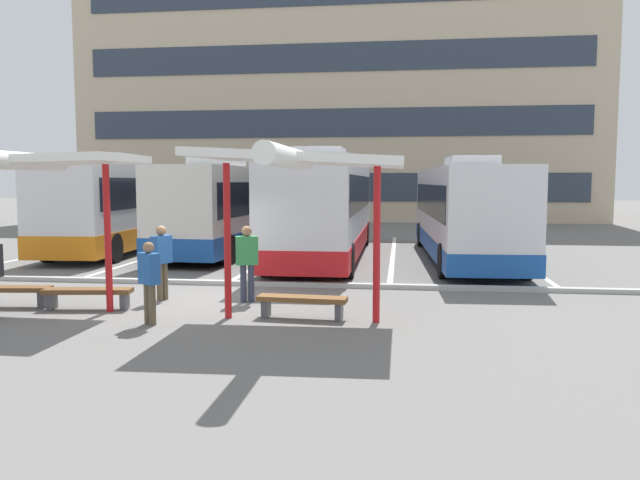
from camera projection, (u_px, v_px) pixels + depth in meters
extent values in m
plane|color=slate|center=(198.00, 301.00, 14.30)|extent=(160.00, 160.00, 0.00)
cube|color=#C6B293|center=(342.00, 79.00, 48.08)|extent=(36.13, 14.54, 21.28)
cube|color=#2D3847|center=(332.00, 187.00, 41.66)|extent=(33.24, 0.08, 1.87)
cube|color=#2D3847|center=(332.00, 123.00, 41.25)|extent=(33.24, 0.08, 1.87)
cube|color=#2D3847|center=(332.00, 57.00, 40.85)|extent=(33.24, 0.08, 1.87)
cube|color=silver|center=(125.00, 204.00, 24.74)|extent=(3.04, 11.29, 3.13)
cube|color=orange|center=(126.00, 234.00, 24.86)|extent=(3.08, 11.33, 0.76)
cube|color=black|center=(125.00, 192.00, 24.70)|extent=(3.02, 10.39, 1.09)
cube|color=black|center=(169.00, 192.00, 30.22)|extent=(2.17, 0.19, 1.88)
cube|color=silver|center=(109.00, 158.00, 23.19)|extent=(1.59, 2.27, 0.36)
cylinder|color=black|center=(136.00, 229.00, 28.91)|extent=(0.35, 1.01, 1.00)
cylinder|color=black|center=(183.00, 230.00, 28.74)|extent=(0.35, 1.01, 1.00)
cylinder|color=black|center=(48.00, 248.00, 21.00)|extent=(0.35, 1.01, 1.00)
cylinder|color=black|center=(113.00, 248.00, 20.83)|extent=(0.35, 1.01, 1.00)
cube|color=silver|center=(229.00, 207.00, 23.78)|extent=(3.11, 10.19, 2.98)
cube|color=#194C9E|center=(230.00, 236.00, 23.88)|extent=(3.15, 10.23, 0.71)
cube|color=black|center=(229.00, 197.00, 23.74)|extent=(3.08, 9.39, 1.16)
cube|color=black|center=(266.00, 195.00, 28.62)|extent=(2.16, 0.22, 1.79)
cube|color=silver|center=(217.00, 162.00, 22.39)|extent=(1.62, 2.29, 0.36)
cylinder|color=black|center=(231.00, 232.00, 27.46)|extent=(0.36, 1.02, 1.00)
cylinder|color=black|center=(281.00, 233.00, 27.03)|extent=(0.36, 1.02, 1.00)
cylinder|color=black|center=(163.00, 248.00, 20.77)|extent=(0.36, 1.02, 1.00)
cylinder|color=black|center=(228.00, 250.00, 20.33)|extent=(0.36, 1.02, 1.00)
cube|color=silver|center=(326.00, 206.00, 22.13)|extent=(2.64, 12.48, 3.19)
cube|color=red|center=(326.00, 241.00, 22.25)|extent=(2.68, 12.52, 0.66)
cube|color=black|center=(326.00, 192.00, 22.08)|extent=(2.66, 11.48, 1.16)
cube|color=black|center=(341.00, 192.00, 28.22)|extent=(2.25, 0.09, 1.92)
cube|color=silver|center=(320.00, 153.00, 20.42)|extent=(1.55, 2.21, 0.36)
cylinder|color=black|center=(311.00, 233.00, 26.98)|extent=(0.31, 1.00, 1.00)
cylinder|color=black|center=(365.00, 233.00, 26.69)|extent=(0.31, 1.00, 1.00)
cylinder|color=black|center=(266.00, 260.00, 17.82)|extent=(0.31, 1.00, 1.00)
cylinder|color=black|center=(348.00, 261.00, 17.54)|extent=(0.31, 1.00, 1.00)
cube|color=silver|center=(464.00, 210.00, 21.61)|extent=(2.91, 12.03, 2.90)
cube|color=#194C9E|center=(463.00, 243.00, 21.72)|extent=(2.95, 12.07, 0.61)
cube|color=black|center=(464.00, 200.00, 21.57)|extent=(2.90, 11.08, 1.04)
cube|color=black|center=(445.00, 196.00, 27.47)|extent=(2.15, 0.16, 1.74)
cube|color=silver|center=(471.00, 162.00, 19.98)|extent=(1.55, 2.26, 0.36)
cylinder|color=black|center=(422.00, 235.00, 26.16)|extent=(0.34, 1.01, 1.00)
cylinder|color=black|center=(476.00, 235.00, 25.96)|extent=(0.34, 1.01, 1.00)
cylinder|color=black|center=(444.00, 261.00, 17.49)|extent=(0.34, 1.01, 1.00)
cylinder|color=black|center=(526.00, 262.00, 17.29)|extent=(0.34, 1.01, 1.00)
cube|color=white|center=(67.00, 250.00, 24.96)|extent=(0.16, 14.00, 0.01)
cube|color=white|center=(171.00, 251.00, 24.40)|extent=(0.16, 14.00, 0.01)
cube|color=white|center=(279.00, 253.00, 23.85)|extent=(0.16, 14.00, 0.01)
cube|color=white|center=(393.00, 254.00, 23.29)|extent=(0.16, 14.00, 0.01)
cube|color=white|center=(512.00, 256.00, 22.74)|extent=(0.16, 14.00, 0.01)
cylinder|color=red|center=(108.00, 239.00, 12.97)|extent=(0.14, 0.14, 3.09)
cube|color=white|center=(39.00, 161.00, 13.00)|extent=(3.93, 2.47, 0.25)
cylinder|color=white|center=(7.00, 160.00, 11.94)|extent=(0.36, 3.93, 0.36)
cube|color=brown|center=(11.00, 289.00, 13.56)|extent=(1.75, 0.61, 0.10)
cube|color=#4C4C51|center=(43.00, 299.00, 13.57)|extent=(0.16, 0.35, 0.35)
cube|color=brown|center=(88.00, 291.00, 13.30)|extent=(1.90, 0.67, 0.10)
cube|color=#4C4C51|center=(52.00, 301.00, 13.32)|extent=(0.16, 0.35, 0.35)
cube|color=#4C4C51|center=(125.00, 301.00, 13.33)|extent=(0.16, 0.35, 0.35)
cylinder|color=red|center=(227.00, 241.00, 12.36)|extent=(0.14, 0.14, 3.10)
cylinder|color=red|center=(377.00, 243.00, 11.98)|extent=(0.14, 0.14, 3.10)
cube|color=white|center=(301.00, 159.00, 12.02)|extent=(3.97, 2.91, 0.35)
cylinder|color=white|center=(289.00, 158.00, 10.73)|extent=(0.36, 3.96, 0.36)
cube|color=brown|center=(302.00, 299.00, 12.41)|extent=(1.83, 0.55, 0.10)
cube|color=#4C4C51|center=(266.00, 308.00, 12.58)|extent=(0.14, 0.34, 0.35)
cube|color=#4C4C51|center=(339.00, 311.00, 12.28)|extent=(0.14, 0.34, 0.35)
cube|color=#ADADA8|center=(224.00, 283.00, 16.45)|extent=(44.00, 0.24, 0.12)
cylinder|color=brown|center=(165.00, 281.00, 14.42)|extent=(0.14, 0.14, 0.86)
cylinder|color=brown|center=(160.00, 282.00, 14.26)|extent=(0.14, 0.14, 0.86)
cube|color=#2659A5|center=(161.00, 250.00, 14.27)|extent=(0.38, 0.54, 0.64)
sphere|color=#936B4C|center=(161.00, 231.00, 14.23)|extent=(0.23, 0.23, 0.23)
cylinder|color=#33384C|center=(251.00, 283.00, 14.09)|extent=(0.14, 0.14, 0.86)
cylinder|color=#33384C|center=(243.00, 284.00, 14.07)|extent=(0.14, 0.14, 0.86)
cube|color=#338C4C|center=(247.00, 251.00, 14.01)|extent=(0.54, 0.33, 0.64)
sphere|color=#936B4C|center=(247.00, 231.00, 13.97)|extent=(0.23, 0.23, 0.23)
cylinder|color=brown|center=(152.00, 305.00, 11.83)|extent=(0.14, 0.14, 0.79)
cylinder|color=brown|center=(148.00, 304.00, 11.94)|extent=(0.14, 0.14, 0.79)
cube|color=#2659A5|center=(149.00, 268.00, 11.82)|extent=(0.50, 0.45, 0.59)
sphere|color=#936B4C|center=(148.00, 247.00, 11.78)|extent=(0.21, 0.21, 0.21)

